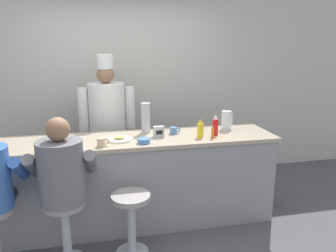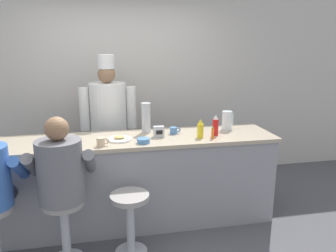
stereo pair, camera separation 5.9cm
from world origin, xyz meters
name	(u,v)px [view 2 (the right image)]	position (x,y,z in m)	size (l,w,h in m)	color
ground_plane	(136,238)	(0.00, 0.00, 0.00)	(20.00, 20.00, 0.00)	#4C4C51
wall_back	(122,87)	(0.00, 1.68, 1.35)	(10.00, 0.06, 2.70)	beige
diner_counter	(132,180)	(0.00, 0.35, 0.49)	(3.13, 0.70, 0.97)	gray
ketchup_bottle_red	(216,126)	(0.92, 0.28, 1.08)	(0.06, 0.06, 0.23)	red
mustard_bottle_yellow	(200,129)	(0.73, 0.22, 1.07)	(0.07, 0.07, 0.20)	yellow
hot_sauce_bottle_orange	(213,133)	(0.84, 0.15, 1.03)	(0.03, 0.03, 0.12)	orange
water_pitcher_clear	(227,121)	(1.13, 0.47, 1.08)	(0.13, 0.12, 0.22)	silver
breakfast_plate	(119,139)	(-0.12, 0.29, 0.99)	(0.25, 0.25, 0.05)	white
cereal_bowl	(143,141)	(0.11, 0.14, 1.00)	(0.13, 0.13, 0.05)	#4C7FB7
coffee_mug_tan	(101,142)	(-0.31, 0.12, 1.02)	(0.12, 0.08, 0.09)	beige
coffee_mug_blue	(174,130)	(0.49, 0.42, 1.01)	(0.12, 0.08, 0.08)	#4C7AB2
cup_stack_steel	(146,118)	(0.19, 0.54, 1.14)	(0.11, 0.11, 0.34)	#B7BABF
napkin_dispenser_chrome	(159,132)	(0.30, 0.33, 1.03)	(0.11, 0.07, 0.12)	silver
diner_seated_grey	(61,175)	(-0.66, -0.21, 0.83)	(0.59, 0.58, 1.36)	#B2B5BA
empty_stool_round	(130,214)	(-0.07, -0.24, 0.41)	(0.36, 0.36, 0.60)	#B2B5BA
cook_in_whites_near	(109,120)	(-0.21, 1.14, 1.00)	(0.71, 0.46, 1.82)	#232328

